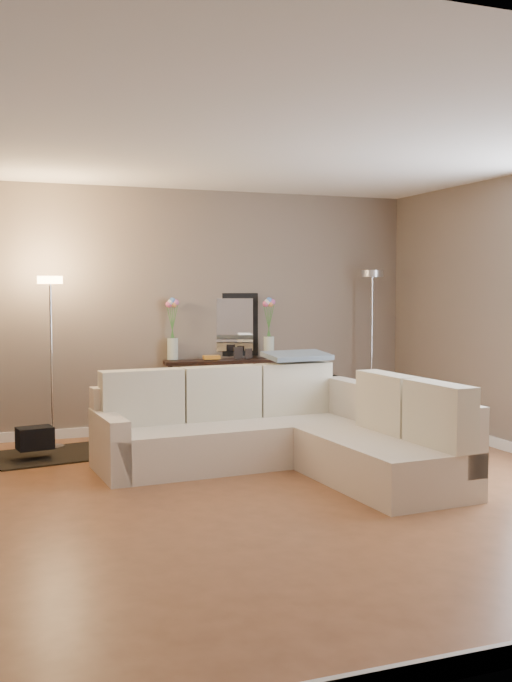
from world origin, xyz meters
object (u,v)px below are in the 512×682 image
object	(u,v)px
sectional_sofa	(284,433)
floor_lamp_lit	(51,327)
floor_lamp_unlit	(372,316)
console_table	(215,391)

from	to	relation	value
sectional_sofa	floor_lamp_lit	bearing A→B (deg)	139.24
sectional_sofa	floor_lamp_unlit	distance (m)	2.61
console_table	floor_lamp_unlit	bearing A→B (deg)	-6.02
console_table	floor_lamp_unlit	xyz separation A→B (m)	(1.81, -0.19, 0.80)
sectional_sofa	console_table	distance (m)	1.89
sectional_sofa	floor_lamp_lit	world-z (taller)	floor_lamp_lit
sectional_sofa	floor_lamp_unlit	bearing A→B (deg)	43.71
floor_lamp_lit	sectional_sofa	bearing A→B (deg)	-40.76
floor_lamp_unlit	floor_lamp_lit	bearing A→B (deg)	-177.51
floor_lamp_unlit	sectional_sofa	bearing A→B (deg)	-136.29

